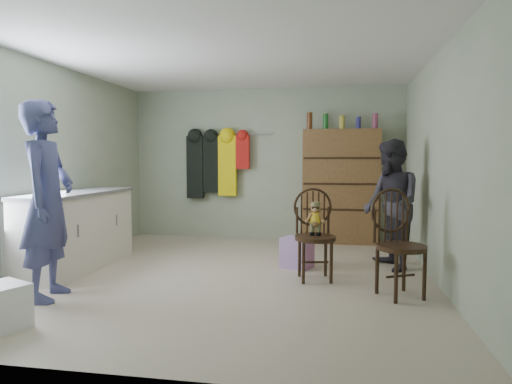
% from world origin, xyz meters
% --- Properties ---
extents(ground_plane, '(5.00, 5.00, 0.00)m').
position_xyz_m(ground_plane, '(0.00, 0.00, 0.00)').
color(ground_plane, beige).
rests_on(ground_plane, ground).
extents(room_walls, '(5.00, 5.00, 5.00)m').
position_xyz_m(room_walls, '(0.00, 0.53, 1.58)').
color(room_walls, '#A3AD91').
rests_on(room_walls, ground).
extents(counter, '(0.64, 1.86, 0.94)m').
position_xyz_m(counter, '(-1.95, 0.00, 0.47)').
color(counter, silver).
rests_on(counter, ground).
extents(plastic_tub, '(0.48, 0.47, 0.35)m').
position_xyz_m(plastic_tub, '(-1.42, -1.94, 0.18)').
color(plastic_tub, white).
rests_on(plastic_tub, ground).
extents(chair_front, '(0.54, 0.54, 1.01)m').
position_xyz_m(chair_front, '(0.94, 0.00, 0.57)').
color(chair_front, black).
rests_on(chair_front, ground).
extents(chair_far, '(0.63, 0.63, 1.05)m').
position_xyz_m(chair_far, '(1.77, -0.47, 0.56)').
color(chair_far, black).
rests_on(chair_far, ground).
extents(striped_bag, '(0.43, 0.38, 0.37)m').
position_xyz_m(striped_bag, '(0.71, 0.50, 0.19)').
color(striped_bag, pink).
rests_on(striped_bag, ground).
extents(person_left, '(0.58, 0.77, 1.89)m').
position_xyz_m(person_left, '(-1.53, -1.14, 0.95)').
color(person_left, '#42477A').
rests_on(person_left, ground).
extents(person_right, '(0.79, 0.91, 1.58)m').
position_xyz_m(person_right, '(1.83, 0.62, 0.79)').
color(person_right, '#2D2B33').
rests_on(person_right, ground).
extents(dresser, '(1.20, 0.39, 2.06)m').
position_xyz_m(dresser, '(1.25, 2.30, 0.91)').
color(dresser, brown).
rests_on(dresser, ground).
extents(coat_rack, '(1.42, 0.12, 1.09)m').
position_xyz_m(coat_rack, '(-0.83, 2.38, 1.25)').
color(coat_rack, '#99999E').
rests_on(coat_rack, ground).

